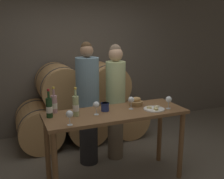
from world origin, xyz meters
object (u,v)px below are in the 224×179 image
at_px(wine_bottle_rose, 54,104).
at_px(wine_glass_right, 169,100).
at_px(tasting_table, 116,122).
at_px(person_left, 88,104).
at_px(person_right, 116,100).
at_px(bread_basket, 136,102).
at_px(wine_glass_center, 131,100).
at_px(wine_bottle_red, 49,108).
at_px(wine_glass_left, 96,105).
at_px(wine_bottle_white, 76,106).
at_px(blue_crock, 105,106).
at_px(wine_glass_far_left, 70,114).
at_px(cheese_plate, 154,109).

xyz_separation_m(wine_bottle_rose, wine_glass_right, (1.36, -0.38, 0.01)).
distance_m(tasting_table, person_left, 0.63).
relative_size(person_right, bread_basket, 9.65).
bearing_deg(wine_glass_center, wine_bottle_red, 175.90).
relative_size(person_left, wine_glass_center, 10.98).
xyz_separation_m(tasting_table, wine_glass_left, (-0.26, -0.02, 0.26)).
relative_size(tasting_table, wine_glass_right, 10.85).
distance_m(tasting_table, wine_glass_center, 0.34).
relative_size(wine_bottle_red, wine_bottle_white, 0.97).
bearing_deg(wine_glass_left, tasting_table, 3.47).
height_order(person_right, blue_crock, person_right).
distance_m(person_left, wine_glass_left, 0.64).
distance_m(wine_glass_far_left, wine_glass_right, 1.29).
distance_m(tasting_table, blue_crock, 0.24).
bearing_deg(wine_glass_right, person_right, 118.77).
relative_size(person_left, person_right, 1.02).
bearing_deg(wine_glass_left, wine_glass_center, 4.77).
bearing_deg(wine_glass_center, wine_glass_left, -175.23).
height_order(wine_bottle_rose, wine_glass_right, wine_bottle_rose).
distance_m(bread_basket, wine_glass_right, 0.43).
distance_m(cheese_plate, wine_glass_far_left, 1.11).
distance_m(tasting_table, wine_glass_right, 0.72).
bearing_deg(wine_glass_left, person_left, 81.81).
relative_size(tasting_table, person_left, 0.99).
xyz_separation_m(tasting_table, cheese_plate, (0.47, -0.11, 0.15)).
height_order(wine_glass_far_left, wine_glass_left, same).
xyz_separation_m(wine_glass_far_left, wine_glass_right, (1.29, 0.09, 0.00)).
bearing_deg(wine_glass_far_left, cheese_plate, 6.39).
xyz_separation_m(tasting_table, person_left, (-0.17, 0.60, 0.10)).
xyz_separation_m(person_left, wine_bottle_red, (-0.61, -0.50, 0.16)).
distance_m(tasting_table, wine_glass_far_left, 0.72).
relative_size(blue_crock, bread_basket, 0.59).
xyz_separation_m(person_right, wine_glass_far_left, (-0.88, -0.83, 0.15)).
distance_m(person_left, wine_glass_center, 0.71).
bearing_deg(wine_glass_center, person_right, 86.38).
height_order(cheese_plate, wine_glass_left, wine_glass_left).
relative_size(person_right, wine_bottle_red, 5.18).
height_order(wine_bottle_white, cheese_plate, wine_bottle_white).
relative_size(wine_bottle_red, wine_glass_left, 2.07).
bearing_deg(cheese_plate, wine_glass_center, 152.32).
bearing_deg(bread_basket, wine_bottle_red, -177.73).
xyz_separation_m(wine_bottle_white, wine_glass_center, (0.71, -0.01, -0.00)).
distance_m(bread_basket, wine_glass_left, 0.63).
bearing_deg(bread_basket, wine_glass_right, -41.90).
height_order(person_left, wine_glass_far_left, person_left).
bearing_deg(cheese_plate, wine_bottle_white, 171.74).
bearing_deg(wine_glass_far_left, person_left, 61.19).
xyz_separation_m(cheese_plate, wine_glass_right, (0.19, -0.03, 0.11)).
xyz_separation_m(blue_crock, wine_glass_center, (0.33, -0.05, 0.06)).
bearing_deg(tasting_table, person_left, 105.79).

